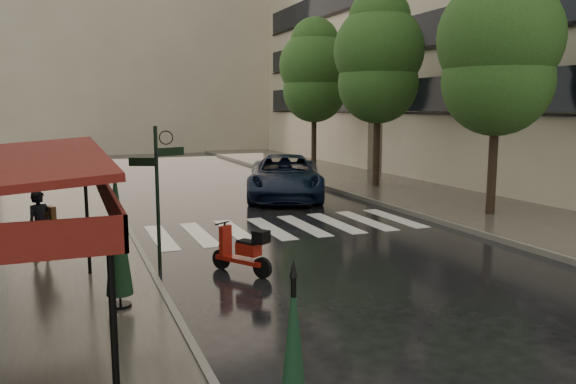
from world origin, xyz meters
TOP-DOWN VIEW (x-y plane):
  - ground at (0.00, 0.00)m, footprint 120.00×120.00m
  - sidewalk_near at (-4.50, 12.00)m, footprint 6.00×60.00m
  - sidewalk_far at (10.25, 12.00)m, footprint 5.50×60.00m
  - curb_near at (-1.45, 12.00)m, footprint 0.12×60.00m
  - curb_far at (7.45, 12.00)m, footprint 0.12×60.00m
  - crosswalk at (2.98, 6.00)m, footprint 7.85×3.20m
  - signpost at (-1.19, 3.00)m, footprint 1.17×0.29m
  - haussmann_far at (16.50, 26.00)m, footprint 8.00×16.00m
  - backdrop_building at (3.00, 38.00)m, footprint 22.00×6.00m
  - tree_near at (9.60, 5.00)m, footprint 3.80×3.80m
  - tree_mid at (9.50, 12.00)m, footprint 3.80×3.80m
  - tree_far at (9.70, 19.00)m, footprint 3.80×3.80m
  - pedestrian_with_umbrella at (-3.59, 4.28)m, footprint 1.28×1.29m
  - scooter at (0.37, 1.93)m, footprint 0.96×1.39m
  - parked_car at (4.92, 11.12)m, footprint 4.72×6.60m
  - parasol_back at (-2.25, 0.50)m, footprint 0.45×0.45m

SIDE VIEW (x-z plane):
  - ground at x=0.00m, z-range 0.00..0.00m
  - crosswalk at x=2.98m, z-range 0.00..0.01m
  - sidewalk_near at x=-4.50m, z-range 0.00..0.12m
  - sidewalk_far at x=10.25m, z-range 0.00..0.12m
  - curb_near at x=-1.45m, z-range -0.01..0.15m
  - curb_far at x=7.45m, z-range -0.01..0.15m
  - scooter at x=0.37m, z-range -0.04..1.01m
  - parked_car at x=4.92m, z-range 0.00..1.67m
  - parasol_back at x=-2.25m, z-range 0.21..2.62m
  - pedestrian_with_umbrella at x=-3.59m, z-range 0.52..2.91m
  - signpost at x=-1.19m, z-range 0.28..3.38m
  - tree_near at x=9.60m, z-range 1.33..9.31m
  - tree_far at x=9.70m, z-range 1.37..9.54m
  - tree_mid at x=9.50m, z-range 1.42..9.76m
  - haussmann_far at x=16.50m, z-range 0.00..18.50m
  - backdrop_building at x=3.00m, z-range 0.00..20.00m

